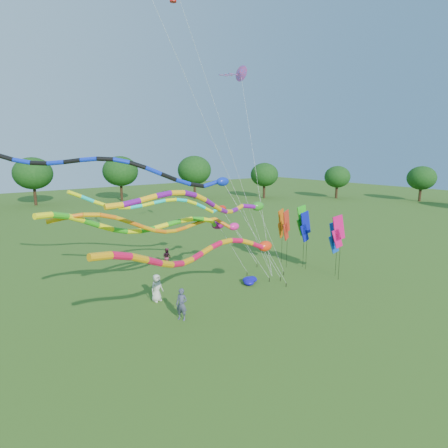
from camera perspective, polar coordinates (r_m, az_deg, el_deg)
ground at (r=23.97m, az=9.94°, el=-12.28°), size 160.00×160.00×0.00m
tree_ring at (r=25.59m, az=5.44°, el=2.39°), size 119.01×117.56×9.71m
tube_kite_red at (r=19.52m, az=-0.76°, el=-4.00°), size 14.70×4.75×6.65m
tube_kite_orange at (r=21.84m, az=-7.12°, el=-0.05°), size 14.49×1.35×7.14m
tube_kite_purple at (r=21.33m, az=-0.72°, el=2.99°), size 14.66×3.59×8.18m
tube_kite_blue at (r=24.11m, az=-12.11°, el=7.75°), size 16.07×7.29×9.93m
tube_kite_cyan at (r=25.48m, az=-7.71°, el=2.83°), size 14.01×1.47×7.69m
tube_kite_green at (r=22.15m, az=-8.47°, el=0.05°), size 14.76×3.24×7.44m
delta_kite_high_c at (r=32.65m, az=2.53°, el=21.97°), size 2.89×6.62×16.61m
banner_pole_orange at (r=31.67m, az=8.72°, el=0.06°), size 1.14×0.40×4.69m
banner_pole_blue_b at (r=29.27m, az=16.52°, el=-1.97°), size 1.14×0.38×4.30m
banner_pole_blue_a at (r=30.19m, az=12.28°, el=-0.40°), size 1.16×0.15×4.80m
banner_pole_magenta_b at (r=28.30m, az=17.02°, el=-1.15°), size 1.13×0.45×4.93m
banner_pole_green at (r=30.66m, az=11.84°, el=0.52°), size 1.16×0.30×5.18m
banner_pole_red at (r=30.25m, az=9.48°, el=-0.20°), size 1.13×0.42×4.83m
blue_nylon_heap at (r=27.49m, az=4.45°, el=-8.45°), size 1.77×1.56×0.57m
person_a at (r=24.46m, az=-10.22°, el=-9.55°), size 0.97×0.74×1.78m
person_b at (r=21.74m, az=-6.48°, el=-12.07°), size 0.73×0.81×1.85m
person_c at (r=31.31m, az=-8.70°, el=-5.02°), size 0.85×0.94×1.58m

